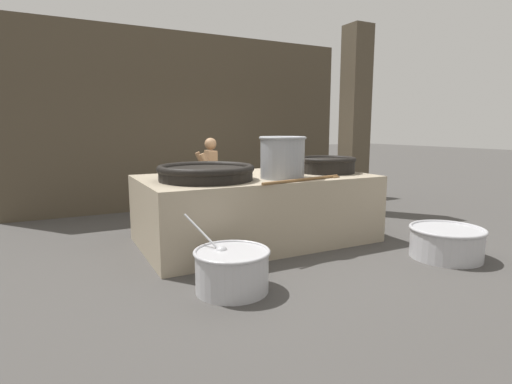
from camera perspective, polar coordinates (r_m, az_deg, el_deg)
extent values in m
plane|color=#474442|center=(6.07, 0.00, -6.86)|extent=(60.00, 60.00, 0.00)
cube|color=#4C4233|center=(8.74, -9.47, 9.87)|extent=(7.21, 0.24, 3.62)
cube|color=#4C4233|center=(8.21, 13.92, 9.79)|extent=(0.44, 0.44, 3.62)
cube|color=tan|center=(5.96, 0.00, -2.33)|extent=(3.34, 1.88, 0.98)
cylinder|color=black|center=(5.39, -7.15, 2.53)|extent=(1.25, 1.25, 0.16)
torus|color=black|center=(5.38, -7.17, 3.37)|extent=(1.30, 1.30, 0.10)
cylinder|color=black|center=(6.38, 10.10, 3.70)|extent=(0.86, 0.86, 0.21)
torus|color=black|center=(6.37, 10.13, 4.65)|extent=(0.89, 0.89, 0.07)
cylinder|color=gray|center=(5.57, 3.79, 4.85)|extent=(0.61, 0.61, 0.56)
torus|color=gray|center=(5.55, 3.82, 7.72)|extent=(0.66, 0.66, 0.04)
cylinder|color=brown|center=(5.29, 6.67, 1.77)|extent=(1.36, 0.32, 0.04)
cube|color=brown|center=(5.75, 11.08, 2.14)|extent=(0.14, 0.12, 0.02)
cylinder|color=#9E7551|center=(7.06, -6.23, -1.57)|extent=(0.11, 0.11, 0.74)
cylinder|color=#9E7551|center=(7.22, -6.49, -1.35)|extent=(0.11, 0.11, 0.74)
cube|color=#334C72|center=(7.12, -6.38, -0.28)|extent=(0.21, 0.25, 0.48)
cube|color=#9E7551|center=(7.05, -6.45, 3.69)|extent=(0.21, 0.47, 0.55)
cylinder|color=#9E7551|center=(6.82, -6.84, 3.49)|extent=(0.31, 0.14, 0.51)
cylinder|color=#9E7551|center=(7.26, -7.53, 3.80)|extent=(0.31, 0.14, 0.51)
sphere|color=#9E7551|center=(7.03, -6.51, 6.85)|extent=(0.21, 0.21, 0.21)
cylinder|color=#B7B7BC|center=(4.20, -3.44, -11.23)|extent=(0.76, 0.76, 0.42)
torus|color=#B7B7BC|center=(4.13, -3.47, -8.51)|extent=(0.80, 0.80, 0.04)
cylinder|color=orange|center=(4.17, -3.46, -10.02)|extent=(0.67, 0.67, 0.10)
cylinder|color=orange|center=(4.16, -3.39, -9.00)|extent=(0.06, 0.05, 0.04)
cylinder|color=orange|center=(4.13, -4.37, -9.19)|extent=(0.05, 0.06, 0.03)
cylinder|color=orange|center=(4.26, -3.51, -8.68)|extent=(0.04, 0.04, 0.03)
cylinder|color=orange|center=(4.16, -3.71, -9.07)|extent=(0.06, 0.05, 0.03)
cylinder|color=orange|center=(3.97, -5.47, -9.93)|extent=(0.06, 0.07, 0.04)
cylinder|color=orange|center=(4.22, -3.61, -8.78)|extent=(0.04, 0.04, 0.03)
cylinder|color=orange|center=(4.05, -0.75, -9.52)|extent=(0.04, 0.05, 0.03)
cylinder|color=orange|center=(3.99, -2.15, -9.93)|extent=(0.04, 0.04, 0.02)
cylinder|color=orange|center=(4.38, -2.40, -8.11)|extent=(0.05, 0.05, 0.03)
cylinder|color=orange|center=(4.17, -5.33, -8.97)|extent=(0.06, 0.06, 0.04)
cylinder|color=orange|center=(4.26, -4.27, -8.66)|extent=(0.05, 0.04, 0.03)
cylinder|color=orange|center=(4.15, -2.71, -9.07)|extent=(0.06, 0.04, 0.04)
sphere|color=#B7B7BC|center=(4.22, -4.95, -8.58)|extent=(0.14, 0.14, 0.14)
cylinder|color=#B7B7BC|center=(4.32, -7.63, -5.81)|extent=(0.28, 0.45, 0.37)
cylinder|color=#B7B7BC|center=(5.78, 25.52, -6.63)|extent=(0.89, 0.89, 0.38)
torus|color=#B7B7BC|center=(5.73, 25.65, -4.79)|extent=(0.94, 0.94, 0.04)
cylinder|color=tan|center=(5.76, 25.58, -5.81)|extent=(0.78, 0.78, 0.10)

